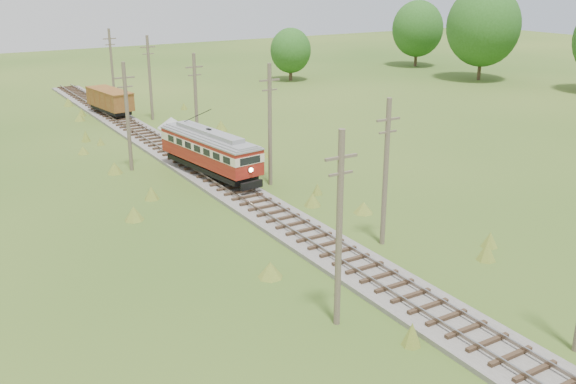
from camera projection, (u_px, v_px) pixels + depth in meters
railbed_main at (214, 178)px, 48.78m from camera, size 3.60×96.00×0.57m
streetcar at (210, 149)px, 48.63m from camera, size 3.88×10.95×4.95m
gondola at (110, 100)px, 69.85m from camera, size 3.36×7.62×2.45m
gravel_pile at (173, 123)px, 65.46m from camera, size 2.97×3.15×1.08m
utility_pole_r_2 at (386, 171)px, 36.08m from camera, size 1.60×0.30×8.60m
utility_pole_r_3 at (270, 124)px, 46.48m from camera, size 1.60×0.30×9.00m
utility_pole_r_4 at (196, 100)px, 57.01m from camera, size 1.60×0.30×8.40m
utility_pole_r_5 at (150, 77)px, 67.64m from camera, size 1.60×0.30×8.90m
utility_pole_r_6 at (112, 64)px, 78.09m from camera, size 1.60×0.30×8.70m
utility_pole_l_a at (339, 229)px, 27.48m from camera, size 1.60×0.30×9.00m
utility_pole_l_b at (127, 116)px, 50.06m from camera, size 1.60×0.30×8.60m
tree_right_4 at (483, 26)px, 92.21m from camera, size 10.50×10.50×13.53m
tree_right_5 at (418, 29)px, 106.64m from camera, size 8.40×8.40×10.82m
tree_mid_b at (291, 51)px, 92.89m from camera, size 5.88×5.88×7.57m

